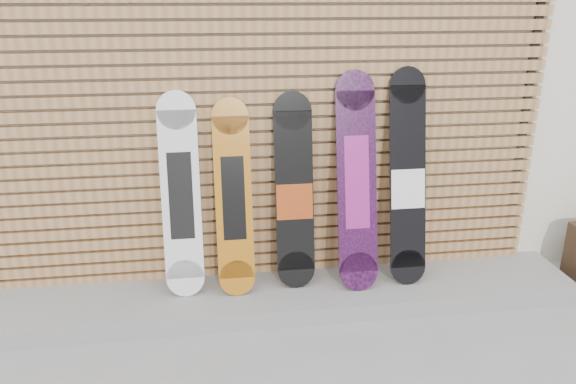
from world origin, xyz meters
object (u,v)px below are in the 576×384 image
(snowboard_3, at_px, (357,182))
(snowboard_4, at_px, (408,180))
(snowboard_1, at_px, (234,198))
(snowboard_0, at_px, (181,196))
(snowboard_2, at_px, (294,193))

(snowboard_3, bearing_deg, snowboard_4, 2.56)
(snowboard_1, bearing_deg, snowboard_0, 176.74)
(snowboard_2, relative_size, snowboard_3, 0.91)
(snowboard_0, distance_m, snowboard_3, 1.26)
(snowboard_3, height_order, snowboard_4, snowboard_4)
(snowboard_1, distance_m, snowboard_4, 1.29)
(snowboard_2, bearing_deg, snowboard_1, -176.80)
(snowboard_0, height_order, snowboard_2, snowboard_0)
(snowboard_1, xyz_separation_m, snowboard_3, (0.89, -0.03, 0.09))
(snowboard_0, distance_m, snowboard_2, 0.81)
(snowboard_1, bearing_deg, snowboard_4, -0.48)
(snowboard_0, relative_size, snowboard_1, 1.04)
(snowboard_0, xyz_separation_m, snowboard_2, (0.81, 0.00, -0.02))
(snowboard_1, bearing_deg, snowboard_3, -1.81)
(snowboard_1, height_order, snowboard_4, snowboard_4)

